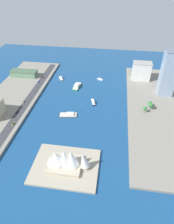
# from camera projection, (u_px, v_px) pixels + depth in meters

# --- Properties ---
(ground_plane) EXTENTS (440.00, 440.00, 0.00)m
(ground_plane) POSITION_uv_depth(u_px,v_px,m) (81.00, 103.00, 269.84)
(ground_plane) COLOR navy
(quay_west) EXTENTS (70.00, 240.00, 2.78)m
(quay_west) POSITION_uv_depth(u_px,v_px,m) (155.00, 109.00, 257.61)
(quay_west) COLOR gray
(quay_west) RESTS_ON ground_plane
(quay_east) EXTENTS (70.00, 240.00, 2.78)m
(quay_east) POSITION_uv_depth(u_px,v_px,m) (13.00, 97.00, 280.40)
(quay_east) COLOR gray
(quay_east) RESTS_ON ground_plane
(peninsula_point) EXTENTS (61.37, 47.69, 2.00)m
(peninsula_point) POSITION_uv_depth(u_px,v_px,m) (66.00, 166.00, 185.07)
(peninsula_point) COLOR #A89E89
(peninsula_point) RESTS_ON ground_plane
(road_strip) EXTENTS (10.54, 228.00, 0.15)m
(road_strip) POSITION_uv_depth(u_px,v_px,m) (30.00, 97.00, 276.59)
(road_strip) COLOR #38383D
(road_strip) RESTS_ON quay_east
(yacht_sleek_gray) EXTENTS (10.59, 15.09, 3.80)m
(yacht_sleek_gray) POSITION_uv_depth(u_px,v_px,m) (61.00, 78.00, 326.12)
(yacht_sleek_gray) COLOR #999EA3
(yacht_sleek_gray) RESTS_ON ground_plane
(barge_flat_brown) EXTENTS (22.79, 12.26, 3.07)m
(barge_flat_brown) POSITION_uv_depth(u_px,v_px,m) (69.00, 115.00, 248.22)
(barge_flat_brown) COLOR brown
(barge_flat_brown) RESTS_ON ground_plane
(sailboat_small_white) EXTENTS (10.87, 6.91, 13.08)m
(sailboat_small_white) POSITION_uv_depth(u_px,v_px,m) (100.00, 79.00, 324.52)
(sailboat_small_white) COLOR white
(sailboat_small_white) RESTS_ON ground_plane
(patrol_launch_navy) EXTENTS (8.37, 17.14, 4.18)m
(patrol_launch_navy) POSITION_uv_depth(u_px,v_px,m) (93.00, 102.00, 270.06)
(patrol_launch_navy) COLOR #1E284C
(patrol_launch_navy) RESTS_ON ground_plane
(ferry_green_doubledeck) EXTENTS (10.42, 25.87, 5.57)m
(ferry_green_doubledeck) POSITION_uv_depth(u_px,v_px,m) (77.00, 86.00, 304.03)
(ferry_green_doubledeck) COLOR #2D8C4C
(ferry_green_doubledeck) RESTS_ON ground_plane
(tower_tall_glass) EXTENTS (20.48, 20.16, 62.71)m
(tower_tall_glass) POSITION_uv_depth(u_px,v_px,m) (169.00, 73.00, 266.88)
(tower_tall_glass) COLOR #8C9EB2
(tower_tall_glass) RESTS_ON quay_west
(hotel_broad_white) EXTENTS (28.71, 16.96, 28.18)m
(hotel_broad_white) POSITION_uv_depth(u_px,v_px,m) (141.00, 71.00, 312.10)
(hotel_broad_white) COLOR silver
(hotel_broad_white) RESTS_ON quay_west
(terminal_long_green) EXTENTS (43.29, 16.42, 9.41)m
(terminal_long_green) POSITION_uv_depth(u_px,v_px,m) (24.00, 73.00, 327.05)
(terminal_long_green) COLOR slate
(terminal_long_green) RESTS_ON quay_east
(sedan_silver) EXTENTS (1.98, 4.73, 1.48)m
(sedan_silver) POSITION_uv_depth(u_px,v_px,m) (24.00, 102.00, 266.19)
(sedan_silver) COLOR black
(sedan_silver) RESTS_ON road_strip
(suv_black) EXTENTS (1.76, 5.10, 1.63)m
(suv_black) POSITION_uv_depth(u_px,v_px,m) (17.00, 112.00, 248.57)
(suv_black) COLOR black
(suv_black) RESTS_ON road_strip
(taxi_yellow_cab) EXTENTS (1.85, 4.81, 1.62)m
(taxi_yellow_cab) POSITION_uv_depth(u_px,v_px,m) (13.00, 124.00, 229.99)
(taxi_yellow_cab) COLOR black
(taxi_yellow_cab) RESTS_ON road_strip
(hatchback_blue) EXTENTS (1.81, 4.92, 1.55)m
(hatchback_blue) POSITION_uv_depth(u_px,v_px,m) (38.00, 82.00, 311.83)
(hatchback_blue) COLOR black
(hatchback_blue) RESTS_ON road_strip
(pickup_red) EXTENTS (1.96, 4.62, 1.44)m
(pickup_red) POSITION_uv_depth(u_px,v_px,m) (43.00, 77.00, 324.19)
(pickup_red) COLOR black
(pickup_red) RESTS_ON road_strip
(traffic_light_waterfront) EXTENTS (0.36, 0.36, 6.50)m
(traffic_light_waterfront) POSITION_uv_depth(u_px,v_px,m) (36.00, 92.00, 280.90)
(traffic_light_waterfront) COLOR black
(traffic_light_waterfront) RESTS_ON quay_east
(opera_landmark) EXTENTS (40.66, 24.14, 20.93)m
(opera_landmark) POSITION_uv_depth(u_px,v_px,m) (66.00, 159.00, 179.07)
(opera_landmark) COLOR #BCAD93
(opera_landmark) RESTS_ON peninsula_point
(park_tree_cluster) EXTENTS (13.18, 19.14, 9.50)m
(park_tree_cluster) POSITION_uv_depth(u_px,v_px,m) (149.00, 105.00, 250.62)
(park_tree_cluster) COLOR brown
(park_tree_cluster) RESTS_ON quay_west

